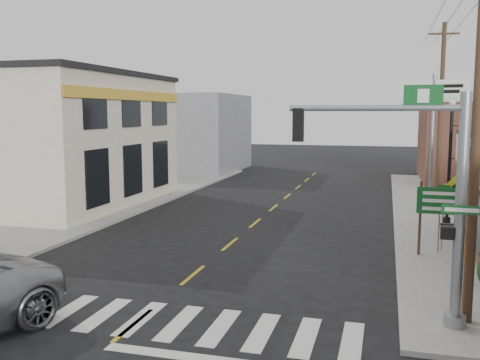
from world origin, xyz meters
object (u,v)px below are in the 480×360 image
(fire_hydrant, at_px, (467,253))
(lamp_post, at_px, (452,153))
(traffic_signal_pole, at_px, (431,184))
(guide_sign, at_px, (439,208))
(utility_pole_far, at_px, (441,107))
(utility_pole_near, at_px, (477,122))
(dance_center_sign, at_px, (433,108))

(fire_hydrant, relative_size, lamp_post, 0.12)
(traffic_signal_pole, xyz_separation_m, guide_sign, (0.78, 6.22, -1.59))
(guide_sign, relative_size, utility_pole_far, 0.25)
(guide_sign, relative_size, utility_pole_near, 0.28)
(guide_sign, height_order, fire_hydrant, guide_sign)
(utility_pole_near, bearing_deg, fire_hydrant, 77.21)
(lamp_post, relative_size, utility_pole_near, 0.59)
(traffic_signal_pole, height_order, lamp_post, traffic_signal_pole)
(traffic_signal_pole, height_order, utility_pole_far, utility_pole_far)
(dance_center_sign, bearing_deg, traffic_signal_pole, -84.25)
(traffic_signal_pole, height_order, fire_hydrant, traffic_signal_pole)
(dance_center_sign, relative_size, utility_pole_near, 0.74)
(guide_sign, bearing_deg, utility_pole_near, -86.50)
(utility_pole_near, bearing_deg, guide_sign, 86.30)
(traffic_signal_pole, relative_size, fire_hydrant, 8.43)
(fire_hydrant, bearing_deg, utility_pole_near, -97.52)
(traffic_signal_pole, xyz_separation_m, dance_center_sign, (1.11, 14.72, 1.77))
(utility_pole_near, bearing_deg, dance_center_sign, 84.07)
(fire_hydrant, xyz_separation_m, lamp_post, (0.08, 6.31, 2.75))
(fire_hydrant, height_order, utility_pole_near, utility_pole_near)
(traffic_signal_pole, bearing_deg, dance_center_sign, 88.25)
(fire_hydrant, distance_m, utility_pole_far, 16.88)
(guide_sign, relative_size, lamp_post, 0.47)
(guide_sign, xyz_separation_m, fire_hydrant, (0.84, -0.71, -1.30))
(guide_sign, height_order, utility_pole_near, utility_pole_near)
(guide_sign, relative_size, fire_hydrant, 3.92)
(traffic_signal_pole, xyz_separation_m, lamp_post, (1.70, 11.83, -0.14))
(traffic_signal_pole, xyz_separation_m, fire_hydrant, (1.62, 5.51, -2.89))
(fire_hydrant, bearing_deg, lamp_post, 89.25)
(guide_sign, bearing_deg, traffic_signal_pole, -95.24)
(fire_hydrant, bearing_deg, guide_sign, 139.70)
(fire_hydrant, height_order, lamp_post, lamp_post)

